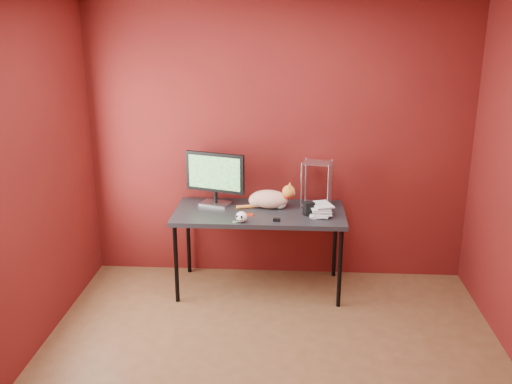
# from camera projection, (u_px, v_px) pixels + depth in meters

# --- Properties ---
(room) EXTENTS (3.52, 3.52, 2.61)m
(room) POSITION_uv_depth(u_px,v_px,m) (271.00, 179.00, 3.50)
(room) COLOR #57361D
(room) RESTS_ON ground
(desk) EXTENTS (1.50, 0.70, 0.75)m
(desk) POSITION_uv_depth(u_px,v_px,m) (259.00, 216.00, 5.04)
(desk) COLOR black
(desk) RESTS_ON ground
(monitor) EXTENTS (0.54, 0.25, 0.48)m
(monitor) POSITION_uv_depth(u_px,v_px,m) (215.00, 176.00, 5.11)
(monitor) COLOR #B4B4B9
(monitor) RESTS_ON desk
(cat) EXTENTS (0.52, 0.23, 0.24)m
(cat) POSITION_uv_depth(u_px,v_px,m) (269.00, 199.00, 5.08)
(cat) COLOR #CA602A
(cat) RESTS_ON desk
(skull_mug) EXTENTS (0.10, 0.10, 0.09)m
(skull_mug) POSITION_uv_depth(u_px,v_px,m) (241.00, 217.00, 4.74)
(skull_mug) COLOR white
(skull_mug) RESTS_ON desk
(speaker) EXTENTS (0.11, 0.10, 0.12)m
(speaker) POSITION_uv_depth(u_px,v_px,m) (309.00, 209.00, 4.92)
(speaker) COLOR black
(speaker) RESTS_ON desk
(book_stack) EXTENTS (0.22, 0.25, 1.07)m
(book_stack) POSITION_uv_depth(u_px,v_px,m) (313.00, 154.00, 4.78)
(book_stack) COLOR beige
(book_stack) RESTS_ON desk
(wire_rack) EXTENTS (0.28, 0.24, 0.41)m
(wire_rack) POSITION_uv_depth(u_px,v_px,m) (317.00, 184.00, 5.11)
(wire_rack) COLOR #B4B4B9
(wire_rack) RESTS_ON desk
(pocket_knife) EXTENTS (0.09, 0.05, 0.02)m
(pocket_knife) POSITION_uv_depth(u_px,v_px,m) (249.00, 215.00, 4.91)
(pocket_knife) COLOR #B1250D
(pocket_knife) RESTS_ON desk
(black_gadget) EXTENTS (0.06, 0.04, 0.03)m
(black_gadget) POSITION_uv_depth(u_px,v_px,m) (277.00, 220.00, 4.77)
(black_gadget) COLOR black
(black_gadget) RESTS_ON desk
(washer) EXTENTS (0.04, 0.04, 0.00)m
(washer) POSITION_uv_depth(u_px,v_px,m) (235.00, 222.00, 4.76)
(washer) COLOR #B4B4B9
(washer) RESTS_ON desk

